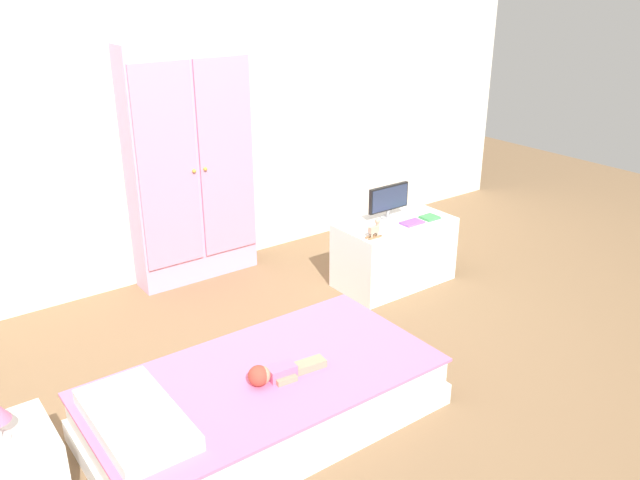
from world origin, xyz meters
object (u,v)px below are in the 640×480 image
bed (264,399)px  book_green (430,217)px  doll (273,373)px  nightstand (9,477)px  wardrobe (191,165)px  tv_stand (394,252)px  tv_monitor (389,199)px  rocking_horse_toy (375,229)px  book_purple (412,223)px

bed → book_green: 1.89m
book_green → bed: bearing=-159.0°
bed → doll: 0.18m
nightstand → wardrobe: 2.32m
bed → tv_stand: 1.70m
tv_monitor → rocking_horse_toy: size_ratio=2.65×
nightstand → tv_monitor: tv_monitor is taller
tv_monitor → book_green: bearing=-36.9°
wardrobe → book_purple: size_ratio=10.56×
wardrobe → book_purple: (1.08, -1.00, -0.35)m
rocking_horse_toy → book_green: bearing=4.0°
doll → wardrobe: 1.86m
doll → tv_stand: size_ratio=0.50×
nightstand → wardrobe: wardrobe is taller
tv_monitor → book_green: tv_monitor is taller
nightstand → wardrobe: size_ratio=0.23×
tv_stand → book_purple: 0.26m
nightstand → rocking_horse_toy: (2.32, 0.53, 0.33)m
bed → tv_monitor: (1.51, 0.84, 0.46)m
bed → tv_monitor: 1.79m
wardrobe → rocking_horse_toy: bearing=-54.9°
tv_monitor → rocking_horse_toy: (-0.30, -0.21, -0.08)m
doll → book_purple: size_ratio=2.59×
wardrobe → book_green: size_ratio=14.18×
rocking_horse_toy → doll: bearing=-150.1°
tv_stand → tv_monitor: tv_monitor is taller
bed → rocking_horse_toy: bearing=27.4°
wardrobe → rocking_horse_toy: 1.30m
bed → tv_monitor: size_ratio=5.00×
wardrobe → tv_stand: (1.03, -0.90, -0.58)m
bed → doll: (0.02, -0.06, 0.17)m
nightstand → rocking_horse_toy: size_ratio=3.01×
tv_monitor → book_purple: bearing=-70.0°
wardrobe → book_green: bearing=-38.6°
nightstand → wardrobe: bearing=44.6°
nightstand → book_green: (2.84, 0.57, 0.28)m
wardrobe → tv_monitor: 1.33m
rocking_horse_toy → book_green: size_ratio=1.09×
wardrobe → tv_monitor: bearing=-39.0°
book_purple → book_green: bearing=0.0°
book_green → doll: bearing=-157.1°
book_purple → wardrobe: bearing=137.4°
bed → book_purple: size_ratio=10.75×
wardrobe → book_purple: wardrobe is taller
nightstand → tv_monitor: (2.61, 0.74, 0.40)m
bed → rocking_horse_toy: 1.42m
nightstand → book_purple: 2.75m
doll → tv_stand: 1.71m
tv_stand → book_green: bearing=-23.4°
bed → book_green: size_ratio=14.44×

